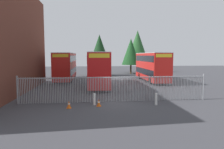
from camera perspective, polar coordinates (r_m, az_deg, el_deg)
name	(u,v)px	position (r m, az deg, el deg)	size (l,w,h in m)	color
ground_plane	(109,87)	(25.61, -0.91, -3.62)	(100.00, 100.00, 0.00)	#3D3D42
palisade_fence	(115,88)	(17.55, 0.79, -3.90)	(16.39, 0.14, 2.35)	gray
double_decker_bus_near_gate	(98,68)	(26.23, -4.07, 1.91)	(2.54, 10.81, 4.42)	red
double_decker_bus_behind_fence_left	(151,66)	(32.12, 11.08, 2.46)	(2.54, 10.81, 4.42)	red
double_decker_bus_behind_fence_right	(66,65)	(33.34, -12.95, 2.53)	(2.54, 10.81, 4.42)	red
bollard_near_left	(94,99)	(16.58, -5.02, -6.95)	(0.20, 0.20, 0.95)	silver
bollard_center_front	(156,99)	(16.90, 12.35, -6.82)	(0.20, 0.20, 0.95)	silver
traffic_cone_by_gate	(99,103)	(16.18, -3.75, -7.93)	(0.34, 0.34, 0.59)	orange
traffic_cone_mid_forecourt	(69,104)	(15.92, -12.08, -8.26)	(0.34, 0.34, 0.59)	orange
tree_tall_back	(99,50)	(39.95, -3.56, 6.85)	(4.29, 4.29, 8.10)	#4C3823
tree_short_side	(137,47)	(48.17, 7.21, 7.62)	(5.49, 5.49, 9.84)	#4C3823
tree_mid_row	(131,52)	(44.24, 5.36, 6.44)	(3.98, 3.98, 7.68)	#4C3823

